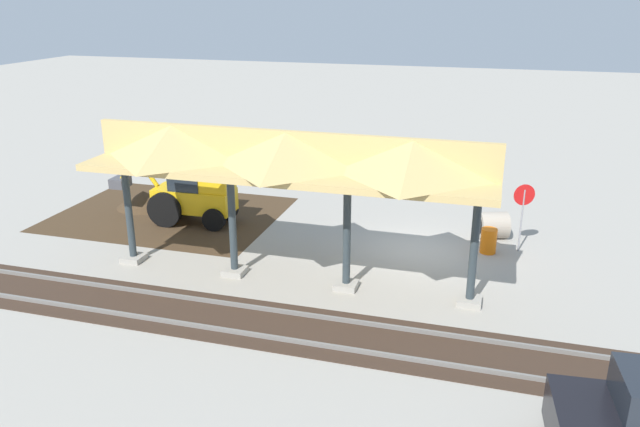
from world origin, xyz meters
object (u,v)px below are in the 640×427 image
(backhoe, at_px, (191,192))
(concrete_pipe, at_px, (493,225))
(stop_sign, at_px, (523,203))
(traffic_barrel, at_px, (489,241))

(backhoe, bearing_deg, concrete_pipe, -172.05)
(stop_sign, relative_size, backhoe, 0.48)
(backhoe, bearing_deg, stop_sign, -177.31)
(backhoe, distance_m, concrete_pipe, 11.80)
(stop_sign, bearing_deg, traffic_barrel, 24.98)
(stop_sign, bearing_deg, concrete_pipe, -47.68)
(backhoe, bearing_deg, traffic_barrel, -179.48)
(backhoe, height_order, traffic_barrel, backhoe)
(backhoe, xyz_separation_m, traffic_barrel, (-11.55, -0.10, -0.82))
(stop_sign, xyz_separation_m, concrete_pipe, (0.94, -1.04, -1.29))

